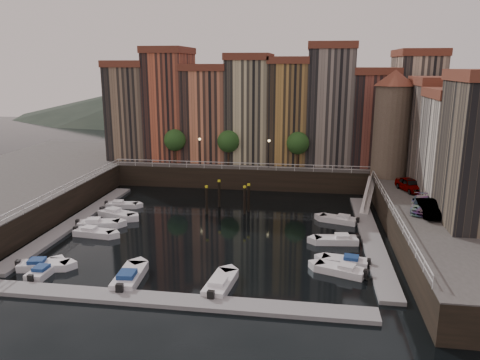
% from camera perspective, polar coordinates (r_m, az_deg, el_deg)
% --- Properties ---
extents(ground, '(200.00, 200.00, 0.00)m').
position_cam_1_polar(ground, '(51.70, -2.71, -5.78)').
color(ground, black).
rests_on(ground, ground).
extents(quay_far, '(80.00, 20.00, 3.00)m').
position_cam_1_polar(quay_far, '(76.03, 1.10, 1.82)').
color(quay_far, black).
rests_on(quay_far, ground).
extents(dock_left, '(2.00, 28.00, 0.35)m').
position_cam_1_polar(dock_left, '(56.11, -19.43, -4.80)').
color(dock_left, gray).
rests_on(dock_left, ground).
extents(dock_right, '(2.00, 28.00, 0.35)m').
position_cam_1_polar(dock_right, '(50.21, 15.63, -6.70)').
color(dock_right, gray).
rests_on(dock_right, ground).
extents(dock_near, '(30.00, 2.00, 0.35)m').
position_cam_1_polar(dock_near, '(36.51, -8.09, -14.37)').
color(dock_near, gray).
rests_on(dock_near, ground).
extents(mountains, '(145.00, 100.00, 18.00)m').
position_cam_1_polar(mountains, '(158.20, 5.80, 10.37)').
color(mountains, '#2D382D').
rests_on(mountains, ground).
extents(far_terrace, '(48.70, 10.30, 17.50)m').
position_cam_1_polar(far_terrace, '(71.79, 3.52, 8.72)').
color(far_terrace, '#856D54').
rests_on(far_terrace, quay_far).
extents(right_terrace, '(9.30, 24.30, 14.00)m').
position_cam_1_polar(right_terrace, '(54.75, 26.47, 4.21)').
color(right_terrace, '#695B4F').
rests_on(right_terrace, quay_right).
extents(corner_tower, '(5.20, 5.20, 13.80)m').
position_cam_1_polar(corner_tower, '(63.48, 18.03, 6.70)').
color(corner_tower, '#6B5B4C').
rests_on(corner_tower, quay_right).
extents(promenade_trees, '(21.20, 3.20, 5.20)m').
position_cam_1_polar(promenade_trees, '(67.70, -0.87, 4.70)').
color(promenade_trees, black).
rests_on(promenade_trees, quay_far).
extents(street_lamps, '(10.36, 0.36, 4.18)m').
position_cam_1_polar(street_lamps, '(66.79, -0.73, 3.97)').
color(street_lamps, black).
rests_on(street_lamps, quay_far).
extents(railings, '(36.08, 34.04, 0.52)m').
position_cam_1_polar(railings, '(55.18, -1.77, -0.39)').
color(railings, white).
rests_on(railings, ground).
extents(gangway, '(2.78, 8.32, 3.73)m').
position_cam_1_polar(gangway, '(60.21, 15.39, -1.51)').
color(gangway, white).
rests_on(gangway, ground).
extents(mooring_pilings, '(5.19, 3.36, 3.78)m').
position_cam_1_polar(mooring_pilings, '(56.64, -1.26, -2.25)').
color(mooring_pilings, black).
rests_on(mooring_pilings, ground).
extents(boat_left_0, '(4.58, 2.42, 1.03)m').
position_cam_1_polar(boat_left_0, '(44.93, -22.94, -9.56)').
color(boat_left_0, white).
rests_on(boat_left_0, ground).
extents(boat_left_1, '(4.55, 2.02, 1.03)m').
position_cam_1_polar(boat_left_1, '(51.40, -17.43, -6.14)').
color(boat_left_1, white).
rests_on(boat_left_1, ground).
extents(boat_left_2, '(4.80, 2.67, 1.07)m').
position_cam_1_polar(boat_left_2, '(53.99, -16.94, -5.12)').
color(boat_left_2, white).
rests_on(boat_left_2, ground).
extents(boat_left_3, '(4.98, 3.24, 1.12)m').
position_cam_1_polar(boat_left_3, '(56.70, -14.79, -4.05)').
color(boat_left_3, white).
rests_on(boat_left_3, ground).
extents(boat_left_4, '(4.15, 1.90, 0.94)m').
position_cam_1_polar(boat_left_4, '(60.47, -14.26, -2.95)').
color(boat_left_4, white).
rests_on(boat_left_4, ground).
extents(boat_right_0, '(4.52, 2.94, 1.02)m').
position_cam_1_polar(boat_right_0, '(41.51, 12.25, -10.68)').
color(boat_right_0, white).
rests_on(boat_right_0, ground).
extents(boat_right_1, '(4.33, 2.18, 0.97)m').
position_cam_1_polar(boat_right_1, '(43.36, 12.80, -9.64)').
color(boat_right_1, white).
rests_on(boat_right_1, ground).
extents(boat_right_2, '(4.56, 2.11, 1.03)m').
position_cam_1_polar(boat_right_2, '(48.08, 11.77, -7.17)').
color(boat_right_2, white).
rests_on(boat_right_2, ground).
extents(boat_right_3, '(4.47, 2.77, 1.00)m').
position_cam_1_polar(boat_right_3, '(54.27, 12.03, -4.74)').
color(boat_right_3, white).
rests_on(boat_right_3, ground).
extents(boat_near_0, '(1.61, 4.19, 0.96)m').
position_cam_1_polar(boat_near_0, '(43.94, -22.74, -10.10)').
color(boat_near_0, white).
rests_on(boat_near_0, ground).
extents(boat_near_1, '(2.26, 5.26, 1.19)m').
position_cam_1_polar(boat_near_1, '(40.26, -13.35, -11.46)').
color(boat_near_1, white).
rests_on(boat_near_1, ground).
extents(boat_near_2, '(2.28, 5.00, 1.13)m').
position_cam_1_polar(boat_near_2, '(38.15, -2.45, -12.59)').
color(boat_near_2, white).
rests_on(boat_near_2, ground).
extents(car_a, '(3.11, 4.78, 1.51)m').
position_cam_1_polar(car_a, '(57.70, 19.99, -0.63)').
color(car_a, gray).
rests_on(car_a, quay_right).
extents(car_b, '(2.13, 4.73, 1.51)m').
position_cam_1_polar(car_b, '(49.01, 21.92, -3.29)').
color(car_b, gray).
rests_on(car_b, quay_right).
extents(car_c, '(3.08, 5.19, 1.41)m').
position_cam_1_polar(car_c, '(50.16, 21.25, -2.91)').
color(car_c, gray).
rests_on(car_c, quay_right).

